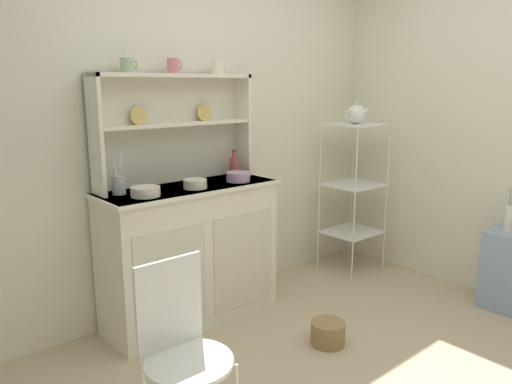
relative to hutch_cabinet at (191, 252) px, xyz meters
The scene contains 16 objects.
wall_back 0.88m from the hutch_cabinet, 39.65° to the left, with size 3.84×0.05×2.50m, color silver.
hutch_cabinet is the anchor object (origin of this frame).
hutch_shelf_unit 0.87m from the hutch_cabinet, 90.00° to the left, with size 1.10×0.18×0.70m.
bakers_rack 1.55m from the hutch_cabinet, ahead, with size 0.44×0.38×1.23m.
wire_chair 1.25m from the hutch_cabinet, 125.15° to the right, with size 0.36×0.36×0.85m.
floor_basket 1.01m from the hutch_cabinet, 62.05° to the right, with size 0.21×0.21×0.14m, color #93754C.
cup_sage_0 1.23m from the hutch_cabinet, 158.80° to the left, with size 0.10×0.08×0.08m.
cup_rose_1 1.19m from the hutch_cabinet, 92.55° to the left, with size 0.09×0.08×0.09m.
cup_cream_2 1.24m from the hutch_cabinet, 20.11° to the left, with size 0.09×0.08×0.09m.
bowl_mixing_large 0.59m from the hutch_cabinet, 167.95° to the right, with size 0.17×0.17×0.06m, color silver.
bowl_floral_medium 0.47m from the hutch_cabinet, 90.00° to the right, with size 0.15×0.15×0.06m, color silver.
bowl_cream_small 0.59m from the hutch_cabinet, 12.05° to the right, with size 0.16×0.16×0.06m, color #B79ECC.
jam_bottle 0.68m from the hutch_cabinet, 11.22° to the left, with size 0.06×0.06×0.19m.
utensil_jar 0.67m from the hutch_cabinet, 169.93° to the left, with size 0.08×0.08×0.25m.
porcelain_teapot 1.74m from the hutch_cabinet, ahead, with size 0.24×0.15×0.17m.
flower_vase 2.17m from the hutch_cabinet, 36.07° to the right, with size 0.07×0.07×0.31m.
Camera 1 is at (-1.99, -1.23, 1.54)m, focal length 34.66 mm.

